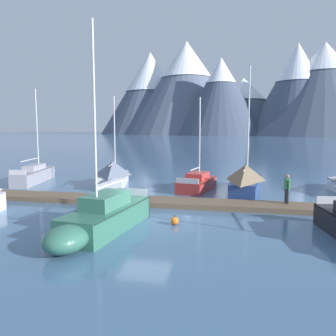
% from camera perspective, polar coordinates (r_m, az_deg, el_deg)
% --- Properties ---
extents(ground_plane, '(700.00, 700.00, 0.00)m').
position_cam_1_polar(ground_plane, '(17.07, -3.88, -9.04)').
color(ground_plane, '#426689').
extents(mountain_west_summit, '(75.42, 75.42, 61.58)m').
position_cam_1_polar(mountain_west_summit, '(268.13, -2.99, 12.74)').
color(mountain_west_summit, '#4C566B').
rests_on(mountain_west_summit, ground).
extents(mountain_central_massif, '(90.58, 90.58, 66.60)m').
position_cam_1_polar(mountain_central_massif, '(255.39, 3.08, 13.49)').
color(mountain_central_massif, slate).
rests_on(mountain_central_massif, ground).
extents(mountain_shoulder_ridge, '(56.64, 56.64, 48.08)m').
position_cam_1_polar(mountain_shoulder_ridge, '(221.86, 8.81, 11.86)').
color(mountain_shoulder_ridge, '#424C60').
rests_on(mountain_shoulder_ridge, ground).
extents(mountain_east_summit, '(76.54, 76.54, 38.05)m').
position_cam_1_polar(mountain_east_summit, '(241.11, 12.41, 10.21)').
color(mountain_east_summit, '#424C60').
rests_on(mountain_east_summit, ground).
extents(mountain_rear_spur, '(58.52, 58.52, 54.67)m').
position_cam_1_polar(mountain_rear_spur, '(223.34, 20.77, 12.48)').
color(mountain_rear_spur, '#424C60').
rests_on(mountain_rear_spur, ground).
extents(mountain_north_horn, '(89.46, 89.46, 55.08)m').
position_cam_1_polar(mountain_north_horn, '(229.09, 24.58, 12.07)').
color(mountain_north_horn, '#4C566B').
rests_on(mountain_north_horn, ground).
extents(dock, '(29.27, 2.52, 0.30)m').
position_cam_1_polar(dock, '(20.81, -1.05, -5.72)').
color(dock, brown).
rests_on(dock, ground).
extents(sailboat_nearest_berth, '(2.68, 7.59, 7.98)m').
position_cam_1_polar(sailboat_nearest_berth, '(31.68, -21.19, -0.92)').
color(sailboat_nearest_berth, '#93939E').
rests_on(sailboat_nearest_berth, ground).
extents(sailboat_mid_dock_port, '(3.01, 6.13, 7.18)m').
position_cam_1_polar(sailboat_mid_dock_port, '(27.63, -9.05, -0.99)').
color(sailboat_mid_dock_port, silver).
rests_on(sailboat_mid_dock_port, ground).
extents(sailboat_mid_dock_starboard, '(2.68, 7.15, 9.03)m').
position_cam_1_polar(sailboat_mid_dock_starboard, '(15.43, -11.19, -8.24)').
color(sailboat_mid_dock_starboard, '#336B56').
rests_on(sailboat_mid_dock_starboard, ground).
extents(sailboat_far_berth, '(2.80, 5.90, 6.90)m').
position_cam_1_polar(sailboat_far_berth, '(25.99, 5.22, -2.36)').
color(sailboat_far_berth, '#B2332D').
rests_on(sailboat_far_berth, ground).
extents(sailboat_outer_slip, '(2.57, 7.13, 9.01)m').
position_cam_1_polar(sailboat_outer_slip, '(24.95, 12.97, -1.81)').
color(sailboat_outer_slip, navy).
rests_on(sailboat_outer_slip, ground).
extents(person_on_dock, '(0.31, 0.57, 1.69)m').
position_cam_1_polar(person_on_dock, '(20.71, 19.32, -3.02)').
color(person_on_dock, '#232328').
rests_on(person_on_dock, dock).
extents(mooring_buoy_channel_marker, '(0.39, 0.39, 0.47)m').
position_cam_1_polar(mooring_buoy_channel_marker, '(16.53, 1.11, -8.84)').
color(mooring_buoy_channel_marker, orange).
rests_on(mooring_buoy_channel_marker, ground).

